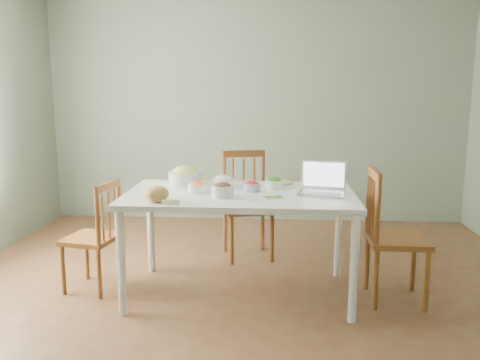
# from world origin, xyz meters

# --- Properties ---
(floor) EXTENTS (5.00, 5.00, 0.00)m
(floor) POSITION_xyz_m (0.00, 0.00, 0.00)
(floor) COLOR #4E2B18
(floor) RESTS_ON ground
(wall_back) EXTENTS (5.00, 0.00, 2.70)m
(wall_back) POSITION_xyz_m (0.00, 2.50, 1.35)
(wall_back) COLOR slate
(wall_back) RESTS_ON ground
(wall_front) EXTENTS (5.00, 0.00, 2.70)m
(wall_front) POSITION_xyz_m (0.00, -2.50, 1.35)
(wall_front) COLOR slate
(wall_front) RESTS_ON ground
(dining_table) EXTENTS (1.76, 0.99, 0.83)m
(dining_table) POSITION_xyz_m (-0.04, 0.19, 0.41)
(dining_table) COLOR white
(dining_table) RESTS_ON floor
(chair_far) EXTENTS (0.55, 0.53, 1.02)m
(chair_far) POSITION_xyz_m (-0.02, 1.07, 0.51)
(chair_far) COLOR brown
(chair_far) RESTS_ON floor
(chair_left) EXTENTS (0.45, 0.46, 0.89)m
(chair_left) POSITION_xyz_m (-1.24, 0.21, 0.45)
(chair_left) COLOR brown
(chair_left) RESTS_ON floor
(chair_right) EXTENTS (0.44, 0.46, 1.03)m
(chair_right) POSITION_xyz_m (1.17, 0.15, 0.51)
(chair_right) COLOR brown
(chair_right) RESTS_ON floor
(bread_boule) EXTENTS (0.23, 0.23, 0.12)m
(bread_boule) POSITION_xyz_m (-0.61, -0.16, 0.88)
(bread_boule) COLOR tan
(bread_boule) RESTS_ON dining_table
(butter_stick) EXTENTS (0.12, 0.06, 0.03)m
(butter_stick) POSITION_xyz_m (-0.49, -0.23, 0.84)
(butter_stick) COLOR white
(butter_stick) RESTS_ON dining_table
(bowl_squash) EXTENTS (0.35, 0.35, 0.16)m
(bowl_squash) POSITION_xyz_m (-0.51, 0.46, 0.90)
(bowl_squash) COLOR #E9E773
(bowl_squash) RESTS_ON dining_table
(bowl_carrot) EXTENTS (0.20, 0.20, 0.09)m
(bowl_carrot) POSITION_xyz_m (-0.36, 0.18, 0.87)
(bowl_carrot) COLOR orange
(bowl_carrot) RESTS_ON dining_table
(bowl_onion) EXTENTS (0.21, 0.21, 0.10)m
(bowl_onion) POSITION_xyz_m (-0.19, 0.41, 0.87)
(bowl_onion) COLOR white
(bowl_onion) RESTS_ON dining_table
(bowl_mushroom) EXTENTS (0.22, 0.22, 0.11)m
(bowl_mushroom) POSITION_xyz_m (-0.15, 0.03, 0.88)
(bowl_mushroom) COLOR #331E11
(bowl_mushroom) RESTS_ON dining_table
(bowl_redpep) EXTENTS (0.17, 0.17, 0.08)m
(bowl_redpep) POSITION_xyz_m (0.05, 0.26, 0.87)
(bowl_redpep) COLOR red
(bowl_redpep) RESTS_ON dining_table
(bowl_broccoli) EXTENTS (0.17, 0.17, 0.09)m
(bowl_broccoli) POSITION_xyz_m (0.23, 0.39, 0.87)
(bowl_broccoli) COLOR #22620B
(bowl_broccoli) RESTS_ON dining_table
(flatbread) EXTENTS (0.23, 0.23, 0.02)m
(flatbread) POSITION_xyz_m (0.29, 0.58, 0.83)
(flatbread) COLOR tan
(flatbread) RESTS_ON dining_table
(basil_bunch) EXTENTS (0.17, 0.17, 0.02)m
(basil_bunch) POSITION_xyz_m (0.22, 0.05, 0.84)
(basil_bunch) COLOR #297416
(basil_bunch) RESTS_ON dining_table
(laptop) EXTENTS (0.39, 0.34, 0.24)m
(laptop) POSITION_xyz_m (0.59, 0.17, 0.95)
(laptop) COLOR silver
(laptop) RESTS_ON dining_table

